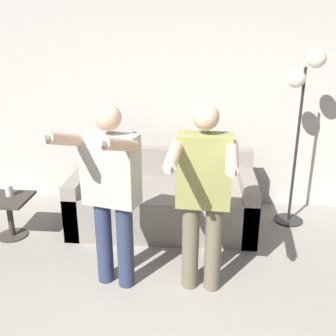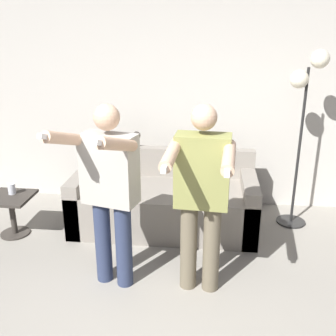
{
  "view_description": "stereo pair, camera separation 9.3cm",
  "coord_description": "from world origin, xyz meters",
  "px_view_note": "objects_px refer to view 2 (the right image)",
  "views": [
    {
      "loc": [
        0.19,
        -1.87,
        2.11
      ],
      "look_at": [
        -0.1,
        1.53,
        0.89
      ],
      "focal_mm": 42.0,
      "sensor_mm": 36.0,
      "label": 1
    },
    {
      "loc": [
        0.28,
        -1.86,
        2.11
      ],
      "look_at": [
        -0.1,
        1.53,
        0.89
      ],
      "focal_mm": 42.0,
      "sensor_mm": 36.0,
      "label": 2
    }
  ],
  "objects_px": {
    "cat": "(127,139)",
    "floor_lamp": "(306,98)",
    "cup": "(12,189)",
    "person_left": "(109,186)",
    "couch": "(165,202)",
    "side_table": "(12,207)",
    "person_right": "(201,190)"
  },
  "relations": [
    {
      "from": "side_table",
      "to": "cup",
      "type": "distance_m",
      "value": 0.19
    },
    {
      "from": "person_right",
      "to": "cat",
      "type": "relative_size",
      "value": 3.94
    },
    {
      "from": "cat",
      "to": "side_table",
      "type": "relative_size",
      "value": 0.9
    },
    {
      "from": "couch",
      "to": "floor_lamp",
      "type": "distance_m",
      "value": 1.85
    },
    {
      "from": "person_left",
      "to": "cat",
      "type": "relative_size",
      "value": 3.91
    },
    {
      "from": "couch",
      "to": "cat",
      "type": "relative_size",
      "value": 4.91
    },
    {
      "from": "person_left",
      "to": "cup",
      "type": "height_order",
      "value": "person_left"
    },
    {
      "from": "person_left",
      "to": "person_right",
      "type": "height_order",
      "value": "person_right"
    },
    {
      "from": "couch",
      "to": "person_left",
      "type": "height_order",
      "value": "person_left"
    },
    {
      "from": "floor_lamp",
      "to": "cat",
      "type": "bearing_deg",
      "value": 176.0
    },
    {
      "from": "side_table",
      "to": "couch",
      "type": "bearing_deg",
      "value": 13.79
    },
    {
      "from": "cat",
      "to": "side_table",
      "type": "height_order",
      "value": "cat"
    },
    {
      "from": "cup",
      "to": "person_left",
      "type": "bearing_deg",
      "value": -31.47
    },
    {
      "from": "person_left",
      "to": "person_right",
      "type": "xyz_separation_m",
      "value": [
        0.74,
        -0.0,
        -0.0
      ]
    },
    {
      "from": "side_table",
      "to": "floor_lamp",
      "type": "bearing_deg",
      "value": 11.37
    },
    {
      "from": "couch",
      "to": "person_left",
      "type": "bearing_deg",
      "value": -105.94
    },
    {
      "from": "side_table",
      "to": "person_right",
      "type": "bearing_deg",
      "value": -19.68
    },
    {
      "from": "person_left",
      "to": "person_right",
      "type": "bearing_deg",
      "value": 14.03
    },
    {
      "from": "couch",
      "to": "cup",
      "type": "xyz_separation_m",
      "value": [
        -1.59,
        -0.33,
        0.22
      ]
    },
    {
      "from": "person_left",
      "to": "side_table",
      "type": "xyz_separation_m",
      "value": [
        -1.27,
        0.72,
        -0.59
      ]
    },
    {
      "from": "person_left",
      "to": "person_right",
      "type": "distance_m",
      "value": 0.74
    },
    {
      "from": "cat",
      "to": "floor_lamp",
      "type": "relative_size",
      "value": 0.21
    },
    {
      "from": "couch",
      "to": "side_table",
      "type": "relative_size",
      "value": 4.43
    },
    {
      "from": "couch",
      "to": "side_table",
      "type": "xyz_separation_m",
      "value": [
        -1.59,
        -0.39,
        0.04
      ]
    },
    {
      "from": "side_table",
      "to": "cup",
      "type": "relative_size",
      "value": 3.89
    },
    {
      "from": "person_right",
      "to": "floor_lamp",
      "type": "xyz_separation_m",
      "value": [
        1.01,
        1.33,
        0.52
      ]
    },
    {
      "from": "floor_lamp",
      "to": "couch",
      "type": "bearing_deg",
      "value": -171.35
    },
    {
      "from": "person_right",
      "to": "floor_lamp",
      "type": "relative_size",
      "value": 0.83
    },
    {
      "from": "person_left",
      "to": "cup",
      "type": "relative_size",
      "value": 13.71
    },
    {
      "from": "couch",
      "to": "person_left",
      "type": "xyz_separation_m",
      "value": [
        -0.32,
        -1.11,
        0.63
      ]
    },
    {
      "from": "person_right",
      "to": "cup",
      "type": "xyz_separation_m",
      "value": [
        -2.02,
        0.78,
        -0.41
      ]
    },
    {
      "from": "cat",
      "to": "floor_lamp",
      "type": "xyz_separation_m",
      "value": [
        1.92,
        -0.13,
        0.53
      ]
    }
  ]
}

